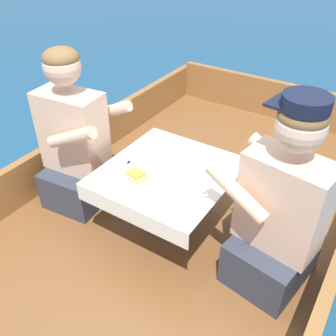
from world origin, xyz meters
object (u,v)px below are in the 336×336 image
Objects in this scene: tin_can at (101,176)px; coffee_cup_port at (198,191)px; person_port at (76,144)px; person_starboard at (280,214)px; coffee_cup_starboard at (164,140)px; sandwich at (136,176)px.

coffee_cup_port is at bearing 18.80° from tin_can.
tin_can is at bearing -33.43° from person_port.
coffee_cup_starboard is (-0.83, 0.23, 0.03)m from person_starboard.
person_starboard is (1.30, 0.06, 0.01)m from person_port.
person_port is at bearing 169.25° from sandwich.
person_starboard is 11.55× the size of coffee_cup_port.
coffee_cup_port is 1.37× the size of tin_can.
tin_can is (-0.91, -0.26, 0.02)m from person_starboard.
sandwich is 1.79× the size of tin_can.
person_port is 0.57m from sandwich.
tin_can is (0.39, -0.20, 0.03)m from person_port.
person_port is 1.30m from person_starboard.
coffee_cup_port is at bearing -37.06° from coffee_cup_starboard.
coffee_cup_starboard reaches higher than tin_can.
coffee_cup_port is (-0.40, -0.09, 0.03)m from person_starboard.
sandwich is 0.19m from tin_can.
coffee_cup_starboard is 1.49× the size of tin_can.
person_port is 0.98× the size of person_starboard.
person_port is 8.69× the size of sandwich.
person_starboard is 0.86m from coffee_cup_starboard.
person_port is 11.35× the size of coffee_cup_port.
person_port reaches higher than tin_can.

